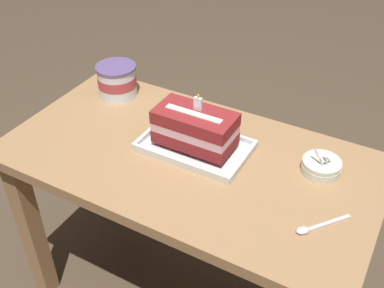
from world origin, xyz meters
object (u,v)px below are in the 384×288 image
object	(u,v)px
ice_cream_tub	(117,80)
serving_spoon_near_tray	(310,228)
foil_tray	(195,147)
birthday_cake	(195,128)
bowl_stack	(321,166)

from	to	relation	value
ice_cream_tub	serving_spoon_near_tray	distance (m)	0.85
foil_tray	ice_cream_tub	size ratio (longest dim) A/B	2.34
foil_tray	birthday_cake	bearing A→B (deg)	90.00
foil_tray	birthday_cake	world-z (taller)	birthday_cake
bowl_stack	serving_spoon_near_tray	distance (m)	0.24
birthday_cake	ice_cream_tub	bearing A→B (deg)	159.71
serving_spoon_near_tray	bowl_stack	bearing A→B (deg)	100.41
ice_cream_tub	serving_spoon_near_tray	bearing A→B (deg)	-20.35
bowl_stack	ice_cream_tub	world-z (taller)	ice_cream_tub
birthday_cake	ice_cream_tub	size ratio (longest dim) A/B	1.70
bowl_stack	ice_cream_tub	size ratio (longest dim) A/B	0.80
birthday_cake	serving_spoon_near_tray	size ratio (longest dim) A/B	1.75
foil_tray	bowl_stack	distance (m)	0.37
foil_tray	serving_spoon_near_tray	xyz separation A→B (m)	(0.41, -0.15, -0.00)
ice_cream_tub	serving_spoon_near_tray	size ratio (longest dim) A/B	1.03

